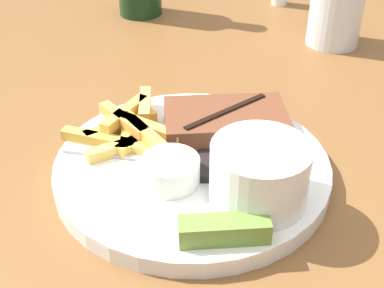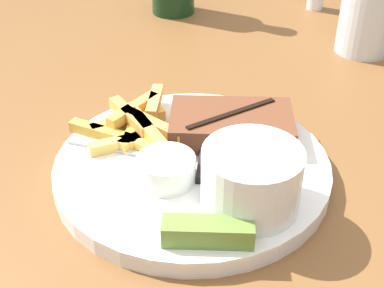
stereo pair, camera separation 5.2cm
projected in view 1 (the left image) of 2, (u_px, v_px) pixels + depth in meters
The scene contains 10 objects.
dining_table at pixel (192, 220), 0.57m from camera, with size 1.56×1.42×0.77m.
dinner_plate at pixel (192, 168), 0.53m from camera, with size 0.27×0.27×0.02m.
steak_portion at pixel (226, 123), 0.56m from camera, with size 0.14×0.10×0.03m.
fries_pile at pixel (129, 130), 0.55m from camera, with size 0.13×0.12×0.02m.
coleslaw_cup at pixel (260, 171), 0.46m from camera, with size 0.09×0.09×0.06m.
dipping_sauce_cup at pixel (171, 170), 0.49m from camera, with size 0.05×0.05×0.03m.
pickle_spear at pixel (224, 230), 0.43m from camera, with size 0.08×0.04×0.02m.
fork_utensil at pixel (123, 152), 0.54m from camera, with size 0.13×0.02×0.00m.
knife_utensil at pixel (206, 142), 0.55m from camera, with size 0.04×0.17×0.01m.
drinking_glass at pixel (336, 11), 0.78m from camera, with size 0.08×0.08×0.10m.
Camera 1 is at (0.05, -0.42, 1.10)m, focal length 50.00 mm.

